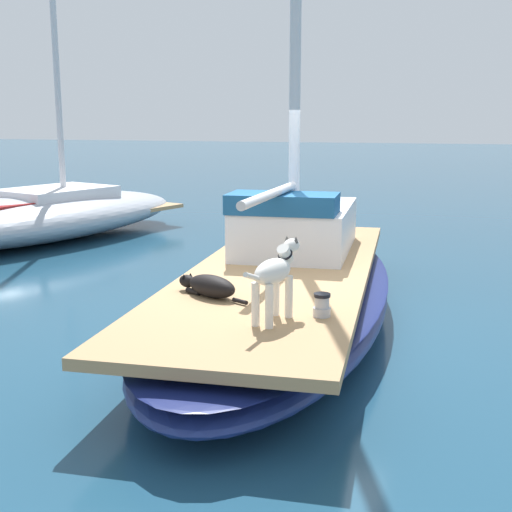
{
  "coord_description": "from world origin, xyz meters",
  "views": [
    {
      "loc": [
        1.94,
        -7.47,
        2.4
      ],
      "look_at": [
        0.0,
        -1.0,
        1.01
      ],
      "focal_mm": 47.14,
      "sensor_mm": 36.0,
      "label": 1
    }
  ],
  "objects_px": {
    "dog_black": "(209,286)",
    "dog_white": "(275,273)",
    "moored_boat_port_side": "(36,216)",
    "sailboat_main": "(280,295)",
    "deck_winch": "(322,306)",
    "coiled_rope": "(210,284)"
  },
  "relations": [
    {
      "from": "dog_black",
      "to": "dog_white",
      "type": "distance_m",
      "value": 1.07
    },
    {
      "from": "dog_white",
      "to": "dog_black",
      "type": "bearing_deg",
      "value": 144.75
    },
    {
      "from": "moored_boat_port_side",
      "to": "sailboat_main",
      "type": "bearing_deg",
      "value": -33.04
    },
    {
      "from": "sailboat_main",
      "to": "dog_white",
      "type": "xyz_separation_m",
      "value": [
        0.47,
        -2.0,
        0.75
      ]
    },
    {
      "from": "sailboat_main",
      "to": "dog_white",
      "type": "distance_m",
      "value": 2.19
    },
    {
      "from": "sailboat_main",
      "to": "dog_white",
      "type": "bearing_deg",
      "value": -76.69
    },
    {
      "from": "dog_white",
      "to": "moored_boat_port_side",
      "type": "bearing_deg",
      "value": 137.7
    },
    {
      "from": "deck_winch",
      "to": "coiled_rope",
      "type": "distance_m",
      "value": 1.53
    },
    {
      "from": "sailboat_main",
      "to": "coiled_rope",
      "type": "distance_m",
      "value": 1.19
    },
    {
      "from": "dog_black",
      "to": "deck_winch",
      "type": "xyz_separation_m",
      "value": [
        1.21,
        -0.36,
        -0.01
      ]
    },
    {
      "from": "dog_white",
      "to": "coiled_rope",
      "type": "relative_size",
      "value": 2.87
    },
    {
      "from": "dog_white",
      "to": "moored_boat_port_side",
      "type": "relative_size",
      "value": 0.12
    },
    {
      "from": "sailboat_main",
      "to": "dog_black",
      "type": "xyz_separation_m",
      "value": [
        -0.36,
        -1.41,
        0.43
      ]
    },
    {
      "from": "sailboat_main",
      "to": "deck_winch",
      "type": "xyz_separation_m",
      "value": [
        0.84,
        -1.77,
        0.42
      ]
    },
    {
      "from": "sailboat_main",
      "to": "coiled_rope",
      "type": "relative_size",
      "value": 22.83
    },
    {
      "from": "dog_black",
      "to": "coiled_rope",
      "type": "height_order",
      "value": "dog_black"
    },
    {
      "from": "dog_white",
      "to": "moored_boat_port_side",
      "type": "height_order",
      "value": "moored_boat_port_side"
    },
    {
      "from": "dog_white",
      "to": "coiled_rope",
      "type": "bearing_deg",
      "value": 134.89
    },
    {
      "from": "sailboat_main",
      "to": "deck_winch",
      "type": "distance_m",
      "value": 2.0
    },
    {
      "from": "moored_boat_port_side",
      "to": "coiled_rope",
      "type": "bearing_deg",
      "value": -41.78
    },
    {
      "from": "moored_boat_port_side",
      "to": "deck_winch",
      "type": "bearing_deg",
      "value": -39.59
    },
    {
      "from": "dog_white",
      "to": "deck_winch",
      "type": "relative_size",
      "value": 4.43
    }
  ]
}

